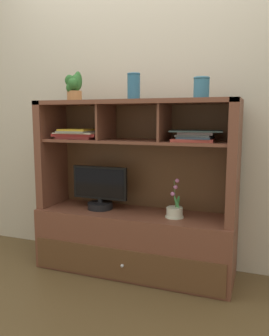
{
  "coord_description": "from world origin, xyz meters",
  "views": [
    {
      "loc": [
        0.87,
        -2.3,
        1.14
      ],
      "look_at": [
        0.0,
        0.0,
        0.78
      ],
      "focal_mm": 36.82,
      "sensor_mm": 36.0,
      "label": 1
    }
  ],
  "objects": [
    {
      "name": "ceramic_vase",
      "position": [
        0.0,
        -0.02,
        1.35
      ],
      "size": [
        0.09,
        0.09,
        0.18
      ],
      "color": "#2C6283",
      "rests_on": "media_console"
    },
    {
      "name": "floor_plane",
      "position": [
        0.0,
        0.0,
        -0.01
      ],
      "size": [
        6.0,
        6.0,
        0.02
      ],
      "primitive_type": "cube",
      "color": "brown",
      "rests_on": "ground"
    },
    {
      "name": "back_wall",
      "position": [
        0.0,
        0.25,
        1.4
      ],
      "size": [
        6.0,
        0.02,
        2.8
      ],
      "primitive_type": "cube",
      "color": "beige",
      "rests_on": "ground"
    },
    {
      "name": "tv_monitor",
      "position": [
        -0.27,
        -0.02,
        0.59
      ],
      "size": [
        0.43,
        0.19,
        0.32
      ],
      "color": "black",
      "rests_on": "media_console"
    },
    {
      "name": "accent_vase",
      "position": [
        0.47,
        -0.02,
        1.33
      ],
      "size": [
        0.11,
        0.11,
        0.14
      ],
      "color": "#316987",
      "rests_on": "media_console"
    },
    {
      "name": "magazine_stack_left",
      "position": [
        0.43,
        -0.01,
        1.02
      ],
      "size": [
        0.37,
        0.27,
        0.07
      ],
      "color": "#A63D33",
      "rests_on": "media_console"
    },
    {
      "name": "potted_succulent",
      "position": [
        -0.47,
        -0.02,
        1.36
      ],
      "size": [
        0.14,
        0.14,
        0.22
      ],
      "color": "#B07644",
      "rests_on": "media_console"
    },
    {
      "name": "media_console",
      "position": [
        0.0,
        0.01,
        0.39
      ],
      "size": [
        1.45,
        0.48,
        1.26
      ],
      "color": "brown",
      "rests_on": "ground"
    },
    {
      "name": "magazine_stack_centre",
      "position": [
        -0.44,
        -0.04,
        1.02
      ],
      "size": [
        0.36,
        0.24,
        0.07
      ],
      "color": "#9F3B39",
      "rests_on": "media_console"
    },
    {
      "name": "potted_orchid",
      "position": [
        0.31,
        -0.04,
        0.5
      ],
      "size": [
        0.13,
        0.13,
        0.27
      ],
      "color": "beige",
      "rests_on": "media_console"
    }
  ]
}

